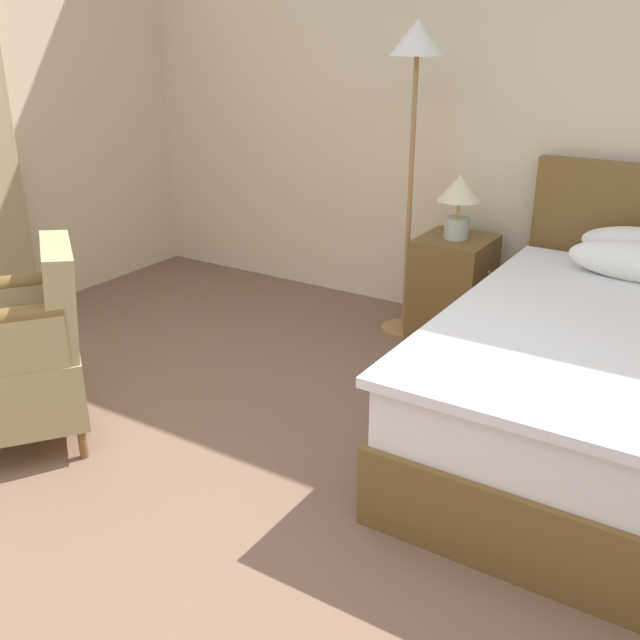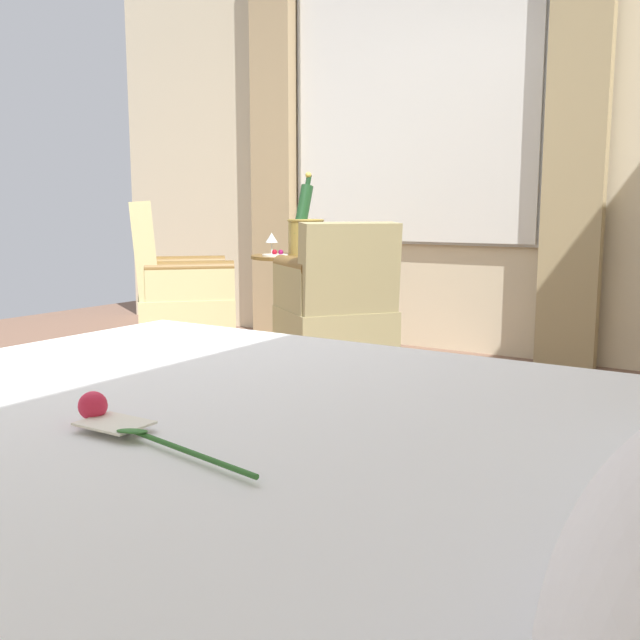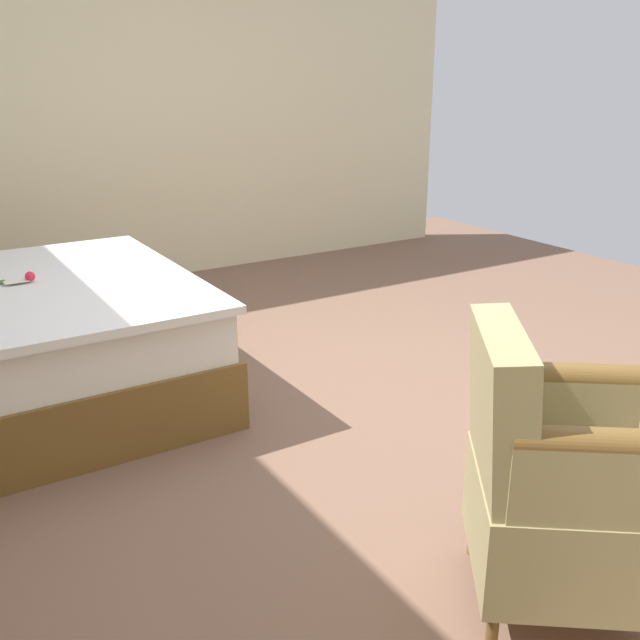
{
  "view_description": "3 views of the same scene",
  "coord_description": "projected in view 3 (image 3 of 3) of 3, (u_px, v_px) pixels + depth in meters",
  "views": [
    {
      "loc": [
        1.18,
        -1.4,
        1.73
      ],
      "look_at": [
        -0.19,
        0.76,
        0.69
      ],
      "focal_mm": 40.0,
      "sensor_mm": 36.0,
      "label": 1
    },
    {
      "loc": [
        1.73,
        2.21,
        0.96
      ],
      "look_at": [
        -0.61,
        0.69,
        0.53
      ],
      "focal_mm": 40.0,
      "sensor_mm": 36.0,
      "label": 2
    },
    {
      "loc": [
        -2.59,
        1.83,
        1.58
      ],
      "look_at": [
        -0.4,
        0.47,
        0.68
      ],
      "focal_mm": 40.0,
      "sensor_mm": 36.0,
      "label": 3
    }
  ],
  "objects": [
    {
      "name": "armchair_by_window",
      "position": [
        552.0,
        483.0,
        2.1
      ],
      "size": [
        0.73,
        0.73,
        0.9
      ],
      "color": "brown",
      "rests_on": "ground"
    },
    {
      "name": "wall_far_side",
      "position": [
        140.0,
        74.0,
        5.32
      ],
      "size": [
        0.12,
        5.6,
        3.12
      ],
      "color": "beige",
      "rests_on": "ground"
    },
    {
      "name": "ground_plane",
      "position": [
        358.0,
        410.0,
        3.51
      ],
      "size": [
        7.2,
        7.2,
        0.0
      ],
      "primitive_type": "plane",
      "color": "brown"
    }
  ]
}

